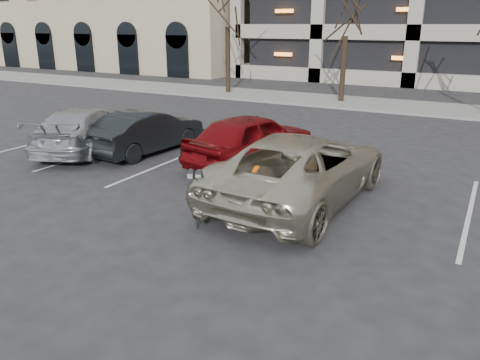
% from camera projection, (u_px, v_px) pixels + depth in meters
% --- Properties ---
extents(ground, '(140.00, 140.00, 0.00)m').
position_uv_depth(ground, '(254.00, 214.00, 10.42)').
color(ground, '#28282B').
rests_on(ground, ground).
extents(sidewalk, '(80.00, 4.00, 0.12)m').
position_uv_depth(sidewalk, '(398.00, 106.00, 23.69)').
color(sidewalk, gray).
rests_on(sidewalk, ground).
extents(stall_lines, '(16.90, 5.20, 0.00)m').
position_uv_depth(stall_lines, '(247.00, 177.00, 12.97)').
color(stall_lines, silver).
rests_on(stall_lines, ground).
extents(parking_meter, '(0.34, 0.21, 1.25)m').
position_uv_depth(parking_meter, '(195.00, 185.00, 9.40)').
color(parking_meter, black).
rests_on(parking_meter, ground).
extents(suv_silver, '(2.97, 5.99, 1.64)m').
position_uv_depth(suv_silver, '(300.00, 168.00, 10.99)').
color(suv_silver, beige).
rests_on(suv_silver, ground).
extents(car_red, '(2.77, 4.87, 1.56)m').
position_uv_depth(car_red, '(252.00, 139.00, 13.92)').
color(car_red, maroon).
rests_on(car_red, ground).
extents(car_dark, '(1.85, 4.34, 1.39)m').
position_uv_depth(car_dark, '(147.00, 131.00, 15.28)').
color(car_dark, black).
rests_on(car_dark, ground).
extents(car_silver, '(3.72, 5.35, 1.44)m').
position_uv_depth(car_silver, '(86.00, 129.00, 15.50)').
color(car_silver, '#B3B7BC').
rests_on(car_silver, ground).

